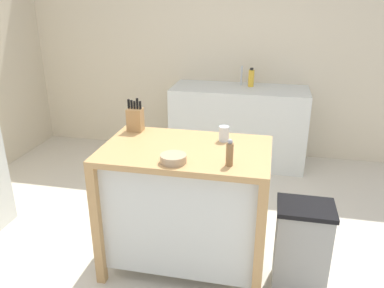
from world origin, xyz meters
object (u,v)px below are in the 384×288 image
Objects in this scene: bottle_spray_cleaner at (251,78)px; drinking_cup at (224,134)px; pepper_grinder at (230,153)px; knife_block at (135,119)px; kitchen_island at (186,201)px; sink_faucet at (242,76)px; bowl_stoneware_deep at (173,158)px; trash_bin at (301,247)px.

drinking_cup is at bearing -91.92° from bottle_spray_cleaner.
pepper_grinder is at bearing -77.82° from drinking_cup.
pepper_grinder is (0.75, -0.47, -0.01)m from knife_block.
kitchen_island is 2.10m from bottle_spray_cleaner.
sink_faucet is at bearing 85.06° from kitchen_island.
bottle_spray_cleaner is (-0.02, 2.24, -0.01)m from pepper_grinder.
bowl_stoneware_deep is at bearing -94.90° from kitchen_island.
knife_block is at bearing 130.10° from bowl_stoneware_deep.
pepper_grinder is at bearing -34.33° from kitchen_island.
trash_bin is at bearing -6.57° from kitchen_island.
kitchen_island is 2.13m from sink_faucet.
sink_faucet is (-0.14, 2.28, -0.00)m from pepper_grinder.
knife_block is at bearing 150.05° from kitchen_island.
knife_block is 1.19× the size of bottle_spray_cleaner.
kitchen_island is 0.71m from knife_block.
trash_bin is 2.28m from bottle_spray_cleaner.
trash_bin is at bearing -76.52° from bottle_spray_cleaner.
kitchen_island is at bearing 145.67° from pepper_grinder.
bowl_stoneware_deep is 0.49m from drinking_cup.
bottle_spray_cleaner is (0.31, 2.27, 0.04)m from bowl_stoneware_deep.
drinking_cup is 1.85m from bottle_spray_cleaner.
sink_faucet is 1.05× the size of bottle_spray_cleaner.
sink_faucet is at bearing 93.40° from pepper_grinder.
trash_bin is (0.80, -0.09, -0.20)m from kitchen_island.
bottle_spray_cleaner is at bearing 103.48° from trash_bin.
bottle_spray_cleaner is (-0.51, 2.12, 0.67)m from trash_bin.
knife_block reaches higher than bowl_stoneware_deep.
bottle_spray_cleaner is at bearing -20.83° from sink_faucet.
knife_block is 1.46m from trash_bin.
kitchen_island is at bearing -141.61° from drinking_cup.
knife_block reaches higher than trash_bin.
kitchen_island is at bearing -94.94° from sink_faucet.
kitchen_island is 0.62m from pepper_grinder.
bowl_stoneware_deep is 0.25× the size of trash_bin.
sink_faucet is (0.62, 1.82, -0.01)m from knife_block.
bottle_spray_cleaner is at bearing 82.17° from bowl_stoneware_deep.
pepper_grinder is at bearing 4.88° from bowl_stoneware_deep.
knife_block reaches higher than kitchen_island.
drinking_cup reaches higher than trash_bin.
bowl_stoneware_deep is 1.53× the size of drinking_cup.
drinking_cup is at bearing 59.54° from bowl_stoneware_deep.
bowl_stoneware_deep is (-0.02, -0.24, 0.43)m from kitchen_island.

